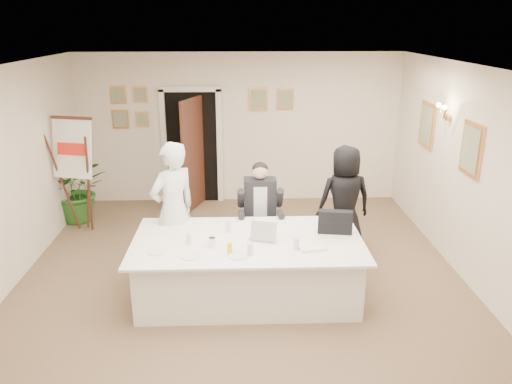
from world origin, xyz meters
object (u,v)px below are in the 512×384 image
at_px(laptop_bag, 335,222).
at_px(steel_jug, 212,242).
at_px(conference_table, 248,267).
at_px(potted_palm, 78,190).
at_px(flip_chart, 80,181).
at_px(paper_stack, 312,247).
at_px(standing_woman, 344,200).
at_px(laptop, 263,228).
at_px(seated_man, 260,211).
at_px(oj_glass, 230,248).
at_px(standing_man, 174,210).

height_order(laptop_bag, steel_jug, laptop_bag).
xyz_separation_m(conference_table, potted_palm, (-2.88, 2.65, 0.17)).
height_order(flip_chart, paper_stack, flip_chart).
xyz_separation_m(laptop_bag, steel_jug, (-1.53, -0.34, -0.09)).
relative_size(standing_woman, steel_jug, 14.86).
bearing_deg(laptop, paper_stack, -13.73).
xyz_separation_m(seated_man, flip_chart, (-2.88, 1.11, 0.14)).
xyz_separation_m(standing_woman, paper_stack, (-0.70, -1.55, -0.03)).
distance_m(flip_chart, laptop_bag, 4.29).
bearing_deg(oj_glass, seated_man, 74.23).
distance_m(oj_glass, steel_jug, 0.30).
height_order(seated_man, steel_jug, seated_man).
distance_m(seated_man, paper_stack, 1.47).
relative_size(conference_table, paper_stack, 9.09).
bearing_deg(laptop_bag, seated_man, 143.84).
bearing_deg(flip_chart, oj_glass, -46.19).
bearing_deg(laptop_bag, steel_jug, -158.50).
height_order(standing_woman, paper_stack, standing_woman).
xyz_separation_m(laptop, oj_glass, (-0.41, -0.43, -0.07)).
bearing_deg(standing_woman, steel_jug, 30.39).
distance_m(seated_man, potted_palm, 3.46).
xyz_separation_m(seated_man, steel_jug, (-0.63, -1.25, 0.10)).
bearing_deg(paper_stack, steel_jug, 174.78).
distance_m(conference_table, paper_stack, 0.90).
relative_size(conference_table, seated_man, 1.93).
bearing_deg(laptop_bag, standing_man, 176.01).
bearing_deg(conference_table, standing_woman, 41.16).
bearing_deg(standing_woman, laptop, 37.02).
relative_size(potted_palm, oj_glass, 8.60).
bearing_deg(paper_stack, standing_woman, 65.72).
height_order(potted_palm, paper_stack, potted_palm).
xyz_separation_m(flip_chart, oj_glass, (2.47, -2.57, -0.03)).
xyz_separation_m(paper_stack, oj_glass, (-0.97, -0.10, 0.05)).
relative_size(standing_woman, laptop, 4.78).
bearing_deg(standing_woman, oj_glass, 37.63).
bearing_deg(seated_man, oj_glass, -111.26).
bearing_deg(laptop, potted_palm, 156.25).
relative_size(standing_man, standing_woman, 1.14).
relative_size(standing_woman, potted_palm, 1.46).
relative_size(conference_table, flip_chart, 1.50).
relative_size(seated_man, paper_stack, 4.72).
relative_size(flip_chart, laptop, 5.51).
relative_size(flip_chart, laptop_bag, 4.41).
bearing_deg(standing_man, standing_woman, 153.80).
bearing_deg(standing_man, laptop, 112.18).
distance_m(flip_chart, potted_palm, 0.59).
distance_m(standing_man, steel_jug, 0.99).
distance_m(conference_table, flip_chart, 3.49).
bearing_deg(paper_stack, conference_table, 159.45).
bearing_deg(conference_table, paper_stack, -20.55).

